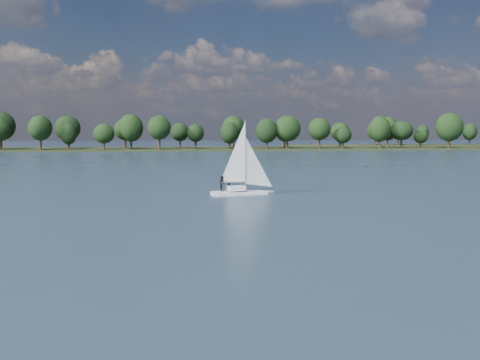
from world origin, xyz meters
TOP-DOWN VIEW (x-y plane):
  - ground at (0.00, 100.00)m, footprint 700.00×700.00m
  - far_shore at (0.00, 212.00)m, footprint 660.00×40.00m
  - far_shore_back at (160.00, 260.00)m, footprint 220.00×30.00m
  - sailboat at (-0.41, 43.40)m, footprint 7.73×3.41m
  - treeline at (4.08, 208.15)m, footprint 562.47×74.29m

SIDE VIEW (x-z plane):
  - ground at x=0.00m, z-range 0.00..0.00m
  - far_shore at x=0.00m, z-range -0.75..0.75m
  - far_shore_back at x=160.00m, z-range -0.70..0.70m
  - sailboat at x=-0.41m, z-range -2.17..7.66m
  - treeline at x=4.08m, z-range -0.79..17.00m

